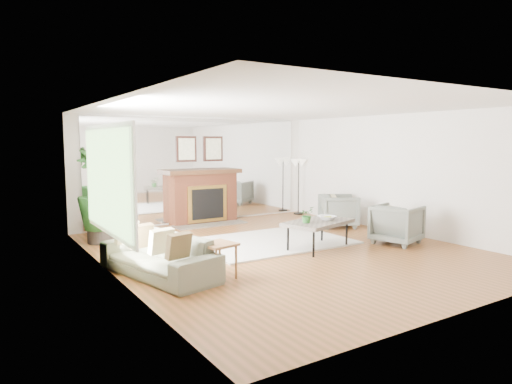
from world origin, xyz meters
TOP-DOWN VIEW (x-y plane):
  - ground at (0.00, 0.00)m, footprint 7.00×7.00m
  - wall_left at (-2.99, 0.00)m, footprint 0.02×7.00m
  - wall_right at (2.99, 0.00)m, footprint 0.02×7.00m
  - wall_back at (0.00, 3.49)m, footprint 6.00×0.02m
  - mirror_panel at (0.00, 3.47)m, footprint 5.40×0.04m
  - window_panel at (-2.96, 0.40)m, footprint 0.04×2.40m
  - fireplace at (0.00, 3.26)m, footprint 1.85×0.83m
  - area_rug at (0.13, 0.65)m, footprint 2.90×2.08m
  - coffee_table at (0.54, -0.26)m, footprint 1.44×1.08m
  - sofa at (-2.45, -0.29)m, footprint 1.23×2.13m
  - armchair_back at (2.35, 1.16)m, footprint 1.09×1.08m
  - armchair_front at (2.10, -0.70)m, footprint 1.00×0.98m
  - side_table at (-1.80, -0.88)m, footprint 0.53×0.53m
  - potted_ficus at (-2.59, 2.38)m, footprint 1.04×1.04m
  - floor_lamp at (2.70, 3.10)m, footprint 0.48×0.27m
  - tabletop_plant at (0.23, -0.31)m, footprint 0.32×0.30m
  - fruit_bowl at (0.75, -0.28)m, footprint 0.36×0.36m
  - book at (0.88, -0.01)m, footprint 0.29×0.33m

SIDE VIEW (x-z plane):
  - ground at x=0.00m, z-range 0.00..0.00m
  - area_rug at x=0.13m, z-range 0.00..0.03m
  - sofa at x=-2.45m, z-range 0.00..0.59m
  - armchair_back at x=2.35m, z-range 0.00..0.74m
  - armchair_front at x=2.10m, z-range 0.00..0.74m
  - side_table at x=-1.80m, z-range 0.17..0.68m
  - coffee_table at x=0.54m, z-range 0.21..0.73m
  - book at x=0.88m, z-range 0.51..0.54m
  - fruit_bowl at x=0.75m, z-range 0.51..0.59m
  - tabletop_plant at x=0.23m, z-range 0.51..0.80m
  - fireplace at x=0.00m, z-range -0.37..1.68m
  - potted_ficus at x=-2.59m, z-range 0.06..1.87m
  - wall_left at x=-2.99m, z-range 0.00..2.50m
  - wall_right at x=2.99m, z-range 0.00..2.50m
  - wall_back at x=0.00m, z-range 0.00..2.50m
  - mirror_panel at x=0.00m, z-range 0.05..2.45m
  - floor_lamp at x=2.70m, z-range 0.52..1.99m
  - window_panel at x=-2.96m, z-range 0.60..2.10m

